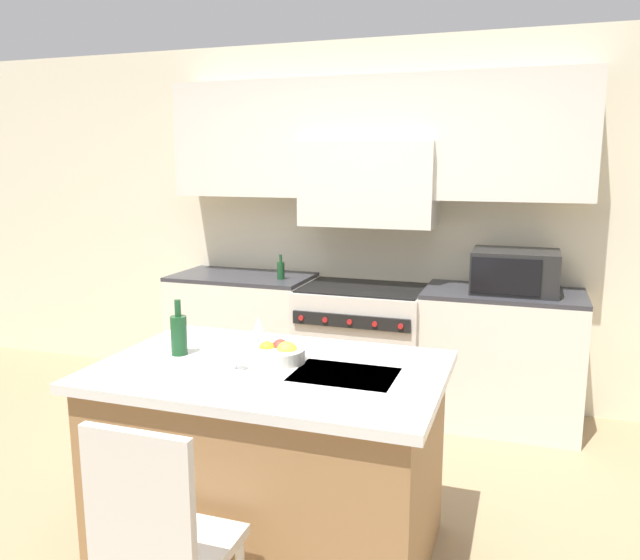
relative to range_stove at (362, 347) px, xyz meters
The scene contains 12 objects.
ground_plane 1.94m from the range_stove, 90.00° to the right, with size 10.00×10.00×0.00m, color #997F5B.
back_cabinetry 1.15m from the range_stove, 90.00° to the left, with size 10.00×0.46×2.70m.
back_counter 0.03m from the range_stove, 90.00° to the left, with size 3.03×0.62×0.94m.
range_stove is the anchor object (origin of this frame).
microwave 1.22m from the range_stove, ahead, with size 0.56×0.44×0.28m.
kitchen_island 1.85m from the range_stove, 88.15° to the right, with size 1.54×1.01×0.91m.
island_chair 2.67m from the range_stove, 90.28° to the right, with size 0.42×0.40×0.98m.
wine_bottle 1.96m from the range_stove, 102.81° to the right, with size 0.08×0.08×0.27m.
wine_glass_near 2.03m from the range_stove, 91.76° to the right, with size 0.07×0.07×0.16m.
wine_glass_far 1.73m from the range_stove, 93.30° to the right, with size 0.07×0.07×0.16m.
fruit_bowl 1.85m from the range_stove, 87.83° to the right, with size 0.26×0.26×0.10m.
oil_bottle_on_counter 0.84m from the range_stove, behind, with size 0.06×0.06×0.19m.
Camera 1 is at (1.12, -2.42, 1.81)m, focal length 35.00 mm.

